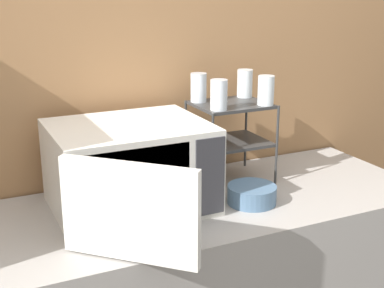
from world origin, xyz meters
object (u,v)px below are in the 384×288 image
Objects in this scene: microwave at (130,168)px; glass_back_right at (245,83)px; bowl at (252,195)px; glass_front_left at (219,95)px; glass_front_right at (266,90)px; glass_back_left at (199,88)px; dish_rack at (231,125)px.

glass_back_right is at bearing 18.41° from microwave.
glass_front_left is at bearing 107.50° from bowl.
glass_front_right and glass_back_left have the same top height.
glass_front_left is 1.00× the size of glass_back_left.
dish_rack is (0.46, 0.11, 0.08)m from microwave.
glass_back_right is at bearing 37.69° from glass_front_left.
dish_rack is 2.81× the size of glass_front_right.
glass_back_left is at bearing 142.66° from dish_rack.
bowl is at bearing -100.53° from dish_rack.
glass_front_right is at bearing -0.81° from glass_front_left.
glass_front_right is (-0.00, -0.16, 0.00)m from glass_back_right.
glass_front_right reaches higher than microwave.
glass_front_left is at bearing 4.83° from microwave.
glass_back_right and glass_front_right have the same top height.
microwave is 0.45m from bowl.
microwave is at bearing -161.59° from glass_back_right.
glass_front_right is at bearing -37.73° from glass_back_left.
dish_rack is 2.81× the size of glass_back_right.
microwave is 0.64m from glass_back_right.
microwave is 2.31× the size of dish_rack.
glass_front_right is at bearing -90.81° from glass_back_right.
glass_front_right is at bearing 2.81° from microwave.
dish_rack is at bearing -37.34° from glass_back_left.
glass_front_right reaches higher than bowl.
glass_back_right is at bearing 89.19° from glass_front_right.
glass_back_right is 0.63× the size of bowl.
microwave is at bearing -166.60° from dish_rack.
glass_front_left is 0.38m from bowl.
glass_front_right is at bearing 47.44° from bowl.
microwave is 6.51× the size of glass_back_right.
dish_rack is at bearing -143.45° from glass_back_right.
dish_rack reaches higher than bowl.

